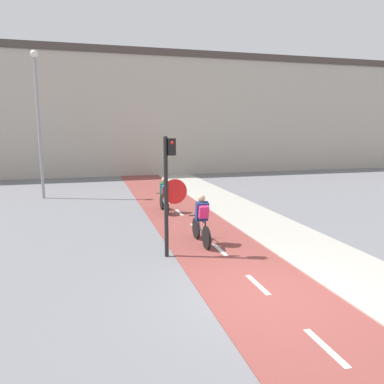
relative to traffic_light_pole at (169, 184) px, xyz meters
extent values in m
plane|color=slate|center=(1.48, -2.91, -2.00)|extent=(120.00, 120.00, 0.00)
cube|color=brown|center=(1.48, -2.91, -1.99)|extent=(2.72, 60.00, 0.02)
cube|color=white|center=(1.48, -4.91, -1.98)|extent=(0.12, 1.10, 0.00)
cube|color=white|center=(1.48, -2.41, -1.98)|extent=(0.12, 1.10, 0.00)
cube|color=white|center=(1.48, 0.09, -1.98)|extent=(0.12, 1.10, 0.00)
cube|color=white|center=(1.48, 2.59, -1.98)|extent=(0.12, 1.10, 0.00)
cube|color=white|center=(1.48, 5.09, -1.98)|extent=(0.12, 1.10, 0.00)
cube|color=white|center=(1.48, 7.59, -1.98)|extent=(0.12, 1.10, 0.00)
cube|color=#A8A399|center=(4.04, -2.91, -1.98)|extent=(2.40, 60.00, 0.05)
cube|color=#B2A899|center=(1.48, 20.38, 2.28)|extent=(60.00, 5.00, 8.57)
cube|color=#473D38|center=(1.48, 20.38, 6.82)|extent=(60.00, 5.20, 0.50)
cylinder|color=black|center=(-0.08, 0.00, -0.38)|extent=(0.11, 0.11, 3.23)
cube|color=black|center=(0.07, 0.00, 0.96)|extent=(0.20, 0.20, 0.44)
sphere|color=red|center=(0.07, -0.11, 1.07)|extent=(0.09, 0.09, 0.09)
cone|color=red|center=(0.15, 0.00, -0.22)|extent=(0.67, 0.01, 0.67)
cone|color=silver|center=(0.15, 0.00, -0.22)|extent=(0.60, 0.02, 0.60)
cylinder|color=gray|center=(-4.29, 10.11, 1.39)|extent=(0.14, 0.14, 6.78)
sphere|color=silver|center=(-4.29, 10.11, 4.89)|extent=(0.36, 0.36, 0.36)
cylinder|color=black|center=(1.14, 0.30, -1.66)|extent=(0.07, 0.67, 0.67)
cylinder|color=black|center=(1.14, 1.39, -1.66)|extent=(0.07, 0.67, 0.67)
cylinder|color=black|center=(1.14, 1.05, -1.49)|extent=(0.04, 0.69, 0.42)
cylinder|color=black|center=(1.14, 0.55, -1.47)|extent=(0.04, 0.36, 0.44)
cylinder|color=black|center=(1.14, 0.88, -1.28)|extent=(0.04, 1.01, 0.07)
cylinder|color=black|center=(1.14, 0.51, -1.67)|extent=(0.04, 0.41, 0.05)
cylinder|color=black|center=(1.14, 1.39, -1.24)|extent=(0.46, 0.03, 0.03)
cube|color=navy|center=(1.14, 0.76, -0.98)|extent=(0.36, 0.31, 0.59)
sphere|color=tan|center=(1.14, 0.80, -0.60)|extent=(0.22, 0.22, 0.22)
cylinder|color=#232328|center=(1.04, 0.73, -1.42)|extent=(0.04, 0.07, 0.42)
cylinder|color=#232328|center=(1.24, 0.73, -1.42)|extent=(0.04, 0.07, 0.42)
cube|color=#DB286B|center=(1.14, 0.58, -0.96)|extent=(0.28, 0.23, 0.39)
cylinder|color=black|center=(0.90, 4.83, -1.68)|extent=(0.07, 0.64, 0.64)
cylinder|color=black|center=(0.90, 5.90, -1.68)|extent=(0.07, 0.64, 0.64)
cylinder|color=slate|center=(0.90, 5.57, -1.51)|extent=(0.04, 0.68, 0.40)
cylinder|color=slate|center=(0.90, 5.08, -1.50)|extent=(0.04, 0.35, 0.42)
cylinder|color=slate|center=(0.90, 5.41, -1.31)|extent=(0.04, 0.99, 0.07)
cylinder|color=slate|center=(0.90, 5.04, -1.69)|extent=(0.04, 0.41, 0.05)
cylinder|color=black|center=(0.90, 5.90, -1.28)|extent=(0.46, 0.03, 0.03)
cube|color=#235B33|center=(0.90, 5.29, -1.02)|extent=(0.36, 0.31, 0.59)
sphere|color=tan|center=(0.90, 5.33, -0.64)|extent=(0.22, 0.22, 0.22)
cylinder|color=#232328|center=(0.80, 5.25, -1.45)|extent=(0.04, 0.07, 0.40)
cylinder|color=#232328|center=(1.00, 5.25, -1.45)|extent=(0.04, 0.07, 0.40)
cube|color=#3370B2|center=(0.90, 5.11, -1.00)|extent=(0.28, 0.23, 0.39)
camera|label=1|loc=(-1.99, -9.57, 1.43)|focal=35.00mm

